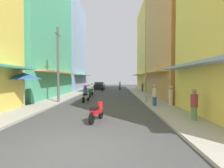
# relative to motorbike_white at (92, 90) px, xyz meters

# --- Properties ---
(ground_plane) EXTENTS (85.54, 85.54, 0.00)m
(ground_plane) POSITION_rel_motorbike_white_xyz_m (1.88, -2.09, -0.70)
(ground_plane) COLOR #424244
(sidewalk_left) EXTENTS (2.05, 46.88, 0.12)m
(sidewalk_left) POSITION_rel_motorbike_white_xyz_m (-2.67, -2.09, -0.64)
(sidewalk_left) COLOR #ADA89E
(sidewalk_left) RESTS_ON ground
(sidewalk_right) EXTENTS (2.05, 46.88, 0.12)m
(sidewalk_right) POSITION_rel_motorbike_white_xyz_m (6.43, -2.09, -0.64)
(sidewalk_right) COLOR #ADA89E
(sidewalk_right) RESTS_ON ground
(building_left_mid) EXTENTS (7.05, 12.85, 15.24)m
(building_left_mid) POSITION_rel_motorbike_white_xyz_m (-6.69, -2.30, 6.91)
(building_left_mid) COLOR #4CB28C
(building_left_mid) RESTS_ON ground
(building_left_far) EXTENTS (7.05, 12.10, 16.24)m
(building_left_far) POSITION_rel_motorbike_white_xyz_m (-6.69, 11.07, 7.41)
(building_left_far) COLOR #8CA5CC
(building_left_far) RESTS_ON ground
(building_right_mid) EXTENTS (7.05, 12.05, 15.48)m
(building_right_mid) POSITION_rel_motorbike_white_xyz_m (10.45, -2.22, 7.03)
(building_right_mid) COLOR #D88C4C
(building_right_mid) RESTS_ON ground
(building_right_far) EXTENTS (7.05, 10.30, 14.80)m
(building_right_far) POSITION_rel_motorbike_white_xyz_m (10.45, 9.56, 6.69)
(building_right_far) COLOR #EFD159
(building_right_far) RESTS_ON ground
(motorbike_white) EXTENTS (0.55, 1.81, 1.58)m
(motorbike_white) POSITION_rel_motorbike_white_xyz_m (0.00, 0.00, 0.00)
(motorbike_white) COLOR black
(motorbike_white) RESTS_ON ground
(motorbike_black) EXTENTS (0.62, 1.79, 0.96)m
(motorbike_black) POSITION_rel_motorbike_white_xyz_m (0.74, 7.05, -0.20)
(motorbike_black) COLOR black
(motorbike_black) RESTS_ON ground
(motorbike_orange) EXTENTS (0.55, 1.81, 1.58)m
(motorbike_orange) POSITION_rel_motorbike_white_xyz_m (3.78, 10.66, 0.00)
(motorbike_orange) COLOR black
(motorbike_orange) RESTS_ON ground
(motorbike_red) EXTENTS (0.68, 1.77, 0.96)m
(motorbike_red) POSITION_rel_motorbike_white_xyz_m (2.10, -13.86, -0.20)
(motorbike_red) COLOR black
(motorbike_red) RESTS_ON ground
(motorbike_green) EXTENTS (0.55, 1.81, 0.96)m
(motorbike_green) POSITION_rel_motorbike_white_xyz_m (0.08, -2.73, -0.20)
(motorbike_green) COLOR black
(motorbike_green) RESTS_ON ground
(motorbike_silver) EXTENTS (0.58, 1.80, 1.58)m
(motorbike_silver) POSITION_rel_motorbike_white_xyz_m (0.32, -6.73, 0.00)
(motorbike_silver) COLOR black
(motorbike_silver) RESTS_ON ground
(parked_car) EXTENTS (2.00, 4.20, 1.45)m
(parked_car) POSITION_rel_motorbike_white_xyz_m (-0.20, 11.98, 0.04)
(parked_car) COLOR black
(parked_car) RESTS_ON ground
(pedestrian_far) EXTENTS (0.44, 0.44, 1.64)m
(pedestrian_far) POSITION_rel_motorbike_white_xyz_m (7.13, -9.28, 0.22)
(pedestrian_far) COLOR beige
(pedestrian_far) RESTS_ON ground
(pedestrian_foreground) EXTENTS (0.34, 0.34, 1.62)m
(pedestrian_foreground) POSITION_rel_motorbike_white_xyz_m (6.82, -13.98, 0.10)
(pedestrian_foreground) COLOR #598C59
(pedestrian_foreground) RESTS_ON ground
(pedestrian_midway) EXTENTS (0.34, 0.34, 1.68)m
(pedestrian_midway) POSITION_rel_motorbike_white_xyz_m (5.89, -9.51, 0.14)
(pedestrian_midway) COLOR #334C8C
(pedestrian_midway) RESTS_ON ground
(pedestrian_crossing) EXTENTS (0.34, 0.34, 1.58)m
(pedestrian_crossing) POSITION_rel_motorbike_white_xyz_m (7.14, 5.01, 0.08)
(pedestrian_crossing) COLOR #334C8C
(pedestrian_crossing) RESTS_ON ground
(vendor_umbrella) EXTENTS (2.39, 2.39, 2.52)m
(vendor_umbrella) POSITION_rel_motorbike_white_xyz_m (-3.29, -10.55, 1.59)
(vendor_umbrella) COLOR #99999E
(vendor_umbrella) RESTS_ON ground
(utility_pole) EXTENTS (0.20, 1.20, 6.47)m
(utility_pole) POSITION_rel_motorbike_white_xyz_m (-1.89, -7.58, 2.61)
(utility_pole) COLOR #4C4C4F
(utility_pole) RESTS_ON ground
(street_sign_no_entry) EXTENTS (0.07, 0.60, 2.65)m
(street_sign_no_entry) POSITION_rel_motorbike_white_xyz_m (5.55, -7.88, 1.01)
(street_sign_no_entry) COLOR gray
(street_sign_no_entry) RESTS_ON ground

